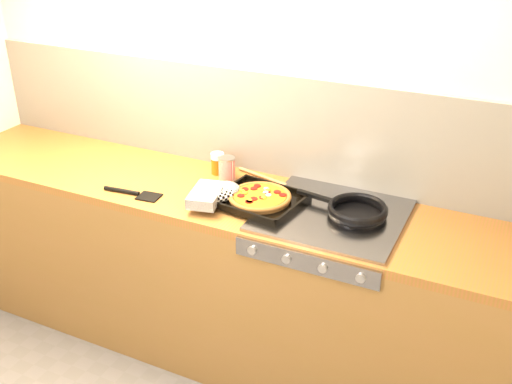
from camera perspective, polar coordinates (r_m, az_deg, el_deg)
The scene contains 9 objects.
room_shell at distance 2.86m, azimuth 0.86°, elevation 6.48°, with size 3.20×3.20×3.20m.
counter_run at distance 2.95m, azimuth -1.59°, elevation -8.15°, with size 3.20×0.62×0.90m.
stovetop at distance 2.57m, azimuth 7.26°, elevation -2.23°, with size 0.60×0.56×0.02m, color gray.
pizza_on_tray at distance 2.63m, azimuth -1.00°, elevation -0.42°, with size 0.49×0.40×0.06m.
frying_pan at distance 2.55m, azimuth 9.53°, elevation -1.76°, with size 0.44×0.29×0.04m.
tomato_can at distance 2.86m, azimuth -2.79°, elevation 2.24°, with size 0.10×0.10×0.11m.
juice_glass at distance 2.92m, azimuth -3.69°, elevation 2.75°, with size 0.07×0.07×0.11m.
wooden_spoon at distance 2.86m, azimuth 1.10°, elevation 1.30°, with size 0.30×0.11×0.02m.
black_spatula at distance 2.79m, azimuth -11.64°, elevation -0.11°, with size 0.29×0.09×0.02m.
Camera 1 is at (1.12, -1.05, 2.14)m, focal length 42.00 mm.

